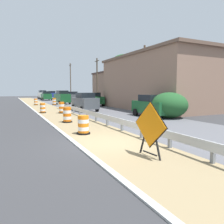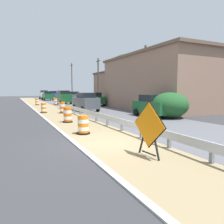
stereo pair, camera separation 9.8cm
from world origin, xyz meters
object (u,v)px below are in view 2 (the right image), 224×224
at_px(utility_pole_far, 72,81).
at_px(traffic_barrel_farthest, 56,102).
at_px(car_trailing_near_lane, 95,99).
at_px(car_distant_b, 63,97).
at_px(traffic_barrel_close, 68,115).
at_px(traffic_barrel_farther, 37,102).
at_px(utility_pole_near, 145,77).
at_px(car_distant_c, 53,95).
at_px(traffic_barrel_far, 62,108).
at_px(car_lead_far_lane, 44,95).
at_px(utility_pole_mid, 98,80).
at_px(warning_sign_diamond, 149,127).
at_px(traffic_barrel_nearest, 83,126).
at_px(traffic_barrel_mid, 44,109).
at_px(car_mid_far_lane, 73,96).
at_px(car_distant_a, 153,106).
at_px(car_trailing_far_lane, 48,96).
at_px(car_lead_near_lane, 86,102).

bearing_deg(utility_pole_far, traffic_barrel_farthest, -111.83).
bearing_deg(car_trailing_near_lane, car_distant_b, -153.39).
bearing_deg(traffic_barrel_close, car_distant_b, 78.16).
height_order(traffic_barrel_farther, utility_pole_near, utility_pole_near).
distance_m(traffic_barrel_farthest, car_trailing_near_lane, 6.36).
height_order(traffic_barrel_farthest, utility_pole_far, utility_pole_far).
height_order(car_distant_c, utility_pole_near, utility_pole_near).
xyz_separation_m(traffic_barrel_close, traffic_barrel_far, (1.01, 6.26, 0.02)).
bearing_deg(traffic_barrel_farther, car_lead_far_lane, 79.74).
bearing_deg(utility_pole_mid, car_lead_far_lane, 106.27).
height_order(traffic_barrel_close, car_distant_c, car_distant_c).
distance_m(warning_sign_diamond, utility_pole_far, 48.60).
relative_size(car_distant_c, utility_pole_far, 0.51).
bearing_deg(car_lead_far_lane, utility_pole_mid, -164.27).
relative_size(traffic_barrel_nearest, car_lead_far_lane, 0.23).
height_order(traffic_barrel_farther, traffic_barrel_farthest, traffic_barrel_farthest).
bearing_deg(car_distant_b, traffic_barrel_close, 165.96).
distance_m(warning_sign_diamond, traffic_barrel_mid, 16.52).
distance_m(warning_sign_diamond, car_mid_far_lane, 37.09).
xyz_separation_m(traffic_barrel_far, car_distant_c, (6.40, 40.89, 0.52)).
relative_size(traffic_barrel_farther, car_distant_b, 0.22).
height_order(traffic_barrel_farthest, utility_pole_near, utility_pole_near).
bearing_deg(traffic_barrel_far, car_distant_a, -43.54).
xyz_separation_m(warning_sign_diamond, traffic_barrel_farther, (-0.61, 28.72, -0.60)).
xyz_separation_m(warning_sign_diamond, car_trailing_far_lane, (3.34, 44.30, -0.03)).
height_order(traffic_barrel_far, traffic_barrel_farthest, traffic_barrel_far).
bearing_deg(car_distant_b, car_lead_near_lane, 175.70).
bearing_deg(warning_sign_diamond, car_distant_c, -102.27).
bearing_deg(warning_sign_diamond, car_trailing_near_lane, -111.88).
relative_size(car_distant_a, car_distant_c, 0.87).
distance_m(traffic_barrel_farthest, car_distant_c, 29.07).
distance_m(traffic_barrel_farther, utility_pole_near, 18.12).
height_order(car_lead_near_lane, car_mid_far_lane, car_lead_near_lane).
distance_m(car_lead_near_lane, car_distant_b, 13.38).
height_order(car_lead_near_lane, utility_pole_near, utility_pole_near).
bearing_deg(traffic_barrel_farthest, car_lead_near_lane, -83.24).
xyz_separation_m(warning_sign_diamond, utility_pole_far, (9.94, 47.44, 3.63)).
bearing_deg(car_distant_b, traffic_barrel_nearest, 167.44).
xyz_separation_m(traffic_barrel_farther, car_trailing_near_lane, (7.64, -4.96, 0.52)).
bearing_deg(car_distant_b, car_trailing_near_lane, -155.00).
bearing_deg(car_distant_b, warning_sign_diamond, 170.65).
distance_m(traffic_barrel_close, traffic_barrel_far, 6.34).
relative_size(utility_pole_near, utility_pole_far, 0.80).
height_order(traffic_barrel_farthest, car_mid_far_lane, car_mid_far_lane).
xyz_separation_m(utility_pole_mid, utility_pole_far, (-0.03, 17.86, 0.56)).
height_order(traffic_barrel_close, car_distant_b, car_distant_b).
relative_size(car_trailing_far_lane, car_distant_c, 0.93).
relative_size(traffic_barrel_farthest, car_trailing_far_lane, 0.25).
bearing_deg(traffic_barrel_mid, traffic_barrel_far, -32.43).
bearing_deg(traffic_barrel_close, utility_pole_near, 25.73).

